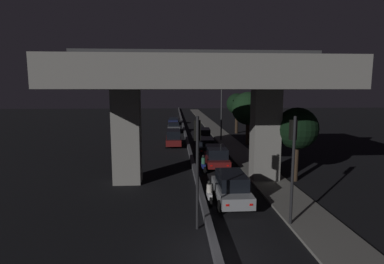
{
  "coord_description": "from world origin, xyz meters",
  "views": [
    {
      "loc": [
        -1.62,
        -11.1,
        6.61
      ],
      "look_at": [
        0.47,
        23.78,
        1.73
      ],
      "focal_mm": 28.0,
      "sensor_mm": 36.0,
      "label": 1
    }
  ],
  "objects_px": {
    "pedestrian_on_sidewalk": "(264,160)",
    "car_dark_red_lead_oncoming": "(173,137)",
    "car_dark_red_second": "(216,156)",
    "car_silver_lead": "(231,187)",
    "motorcycle_white_filtering_near": "(209,193)",
    "motorcycle_blue_filtering_mid": "(203,165)",
    "car_dark_red_fourth": "(204,136)",
    "car_black_third": "(206,145)",
    "car_dark_blue_third_oncoming": "(174,121)",
    "traffic_light_right_of_median": "(293,152)",
    "street_lamp": "(218,104)",
    "car_grey_second_oncoming": "(174,127)",
    "traffic_light_left_of_median": "(197,153)"
  },
  "relations": [
    {
      "from": "pedestrian_on_sidewalk",
      "to": "car_dark_red_lead_oncoming",
      "type": "bearing_deg",
      "value": 121.32
    },
    {
      "from": "car_dark_red_second",
      "to": "car_silver_lead",
      "type": "bearing_deg",
      "value": 179.41
    },
    {
      "from": "car_silver_lead",
      "to": "pedestrian_on_sidewalk",
      "type": "height_order",
      "value": "pedestrian_on_sidewalk"
    },
    {
      "from": "car_dark_red_lead_oncoming",
      "to": "motorcycle_white_filtering_near",
      "type": "relative_size",
      "value": 2.46
    },
    {
      "from": "car_dark_red_lead_oncoming",
      "to": "motorcycle_blue_filtering_mid",
      "type": "distance_m",
      "value": 11.92
    },
    {
      "from": "car_silver_lead",
      "to": "car_dark_red_fourth",
      "type": "xyz_separation_m",
      "value": [
        0.36,
        20.08,
        0.04
      ]
    },
    {
      "from": "car_black_third",
      "to": "car_dark_blue_third_oncoming",
      "type": "height_order",
      "value": "car_black_third"
    },
    {
      "from": "traffic_light_right_of_median",
      "to": "street_lamp",
      "type": "xyz_separation_m",
      "value": [
        0.1,
        24.85,
        1.17
      ]
    },
    {
      "from": "car_dark_red_lead_oncoming",
      "to": "car_dark_blue_third_oncoming",
      "type": "bearing_deg",
      "value": 179.76
    },
    {
      "from": "car_dark_red_lead_oncoming",
      "to": "pedestrian_on_sidewalk",
      "type": "relative_size",
      "value": 2.62
    },
    {
      "from": "pedestrian_on_sidewalk",
      "to": "street_lamp",
      "type": "bearing_deg",
      "value": 95.61
    },
    {
      "from": "car_black_third",
      "to": "car_dark_blue_third_oncoming",
      "type": "xyz_separation_m",
      "value": [
        -3.46,
        27.41,
        -0.09
      ]
    },
    {
      "from": "car_dark_blue_third_oncoming",
      "to": "car_grey_second_oncoming",
      "type": "bearing_deg",
      "value": 2.26
    },
    {
      "from": "street_lamp",
      "to": "traffic_light_right_of_median",
      "type": "bearing_deg",
      "value": -90.24
    },
    {
      "from": "pedestrian_on_sidewalk",
      "to": "car_dark_blue_third_oncoming",
      "type": "bearing_deg",
      "value": 101.86
    },
    {
      "from": "traffic_light_right_of_median",
      "to": "motorcycle_blue_filtering_mid",
      "type": "bearing_deg",
      "value": 108.09
    },
    {
      "from": "traffic_light_right_of_median",
      "to": "car_grey_second_oncoming",
      "type": "xyz_separation_m",
      "value": [
        -5.72,
        33.43,
        -2.91
      ]
    },
    {
      "from": "traffic_light_right_of_median",
      "to": "motorcycle_blue_filtering_mid",
      "type": "height_order",
      "value": "traffic_light_right_of_median"
    },
    {
      "from": "street_lamp",
      "to": "car_dark_blue_third_oncoming",
      "type": "relative_size",
      "value": 1.81
    },
    {
      "from": "street_lamp",
      "to": "car_dark_red_lead_oncoming",
      "type": "distance_m",
      "value": 7.66
    },
    {
      "from": "car_silver_lead",
      "to": "pedestrian_on_sidewalk",
      "type": "bearing_deg",
      "value": -31.37
    },
    {
      "from": "car_dark_red_second",
      "to": "car_dark_blue_third_oncoming",
      "type": "height_order",
      "value": "car_dark_red_second"
    },
    {
      "from": "car_grey_second_oncoming",
      "to": "motorcycle_blue_filtering_mid",
      "type": "height_order",
      "value": "car_grey_second_oncoming"
    },
    {
      "from": "motorcycle_blue_filtering_mid",
      "to": "pedestrian_on_sidewalk",
      "type": "xyz_separation_m",
      "value": [
        4.88,
        -0.39,
        0.42
      ]
    },
    {
      "from": "car_grey_second_oncoming",
      "to": "car_silver_lead",
      "type": "bearing_deg",
      "value": 6.2
    },
    {
      "from": "traffic_light_left_of_median",
      "to": "car_dark_red_lead_oncoming",
      "type": "bearing_deg",
      "value": 93.08
    },
    {
      "from": "traffic_light_left_of_median",
      "to": "car_grey_second_oncoming",
      "type": "height_order",
      "value": "traffic_light_left_of_median"
    },
    {
      "from": "car_silver_lead",
      "to": "car_black_third",
      "type": "bearing_deg",
      "value": -0.11
    },
    {
      "from": "car_dark_red_second",
      "to": "car_dark_blue_third_oncoming",
      "type": "xyz_separation_m",
      "value": [
        -3.8,
        32.93,
        -0.17
      ]
    },
    {
      "from": "car_silver_lead",
      "to": "car_grey_second_oncoming",
      "type": "distance_m",
      "value": 30.39
    },
    {
      "from": "traffic_light_right_of_median",
      "to": "car_dark_red_fourth",
      "type": "relative_size",
      "value": 1.31
    },
    {
      "from": "car_dark_red_lead_oncoming",
      "to": "motorcycle_blue_filtering_mid",
      "type": "bearing_deg",
      "value": 11.59
    },
    {
      "from": "traffic_light_left_of_median",
      "to": "street_lamp",
      "type": "xyz_separation_m",
      "value": [
        4.67,
        24.85,
        1.16
      ]
    },
    {
      "from": "traffic_light_left_of_median",
      "to": "car_black_third",
      "type": "xyz_separation_m",
      "value": [
        2.27,
        17.29,
        -2.86
      ]
    },
    {
      "from": "car_black_third",
      "to": "car_dark_red_lead_oncoming",
      "type": "distance_m",
      "value": 5.6
    },
    {
      "from": "street_lamp",
      "to": "car_dark_red_second",
      "type": "distance_m",
      "value": 13.82
    },
    {
      "from": "car_dark_blue_third_oncoming",
      "to": "traffic_light_left_of_median",
      "type": "bearing_deg",
      "value": 3.57
    },
    {
      "from": "traffic_light_right_of_median",
      "to": "street_lamp",
      "type": "relative_size",
      "value": 0.67
    },
    {
      "from": "car_dark_blue_third_oncoming",
      "to": "pedestrian_on_sidewalk",
      "type": "bearing_deg",
      "value": 13.9
    },
    {
      "from": "car_dark_red_second",
      "to": "car_black_third",
      "type": "xyz_separation_m",
      "value": [
        -0.33,
        5.52,
        -0.08
      ]
    },
    {
      "from": "car_dark_blue_third_oncoming",
      "to": "motorcycle_white_filtering_near",
      "type": "bearing_deg",
      "value": 5.02
    },
    {
      "from": "car_dark_blue_third_oncoming",
      "to": "traffic_light_right_of_median",
      "type": "bearing_deg",
      "value": 9.39
    },
    {
      "from": "motorcycle_blue_filtering_mid",
      "to": "pedestrian_on_sidewalk",
      "type": "height_order",
      "value": "pedestrian_on_sidewalk"
    },
    {
      "from": "car_dark_red_second",
      "to": "pedestrian_on_sidewalk",
      "type": "height_order",
      "value": "pedestrian_on_sidewalk"
    },
    {
      "from": "street_lamp",
      "to": "car_black_third",
      "type": "distance_m",
      "value": 8.9
    },
    {
      "from": "traffic_light_left_of_median",
      "to": "car_silver_lead",
      "type": "relative_size",
      "value": 1.22
    },
    {
      "from": "traffic_light_right_of_median",
      "to": "car_dark_red_fourth",
      "type": "bearing_deg",
      "value": 94.74
    },
    {
      "from": "traffic_light_right_of_median",
      "to": "street_lamp",
      "type": "height_order",
      "value": "street_lamp"
    },
    {
      "from": "car_silver_lead",
      "to": "car_dark_red_second",
      "type": "distance_m",
      "value": 8.54
    },
    {
      "from": "pedestrian_on_sidewalk",
      "to": "traffic_light_right_of_median",
      "type": "bearing_deg",
      "value": -99.4
    }
  ]
}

